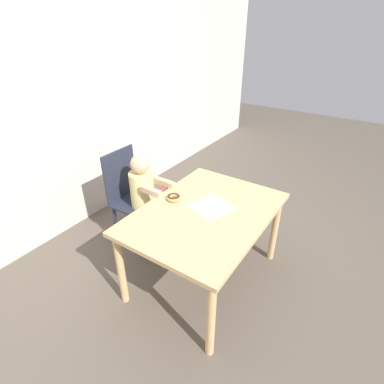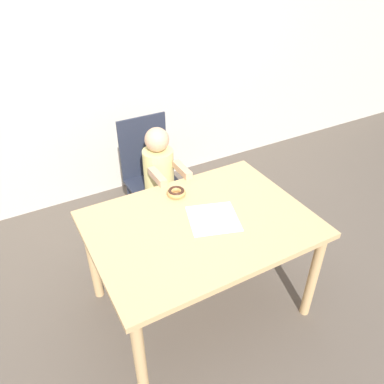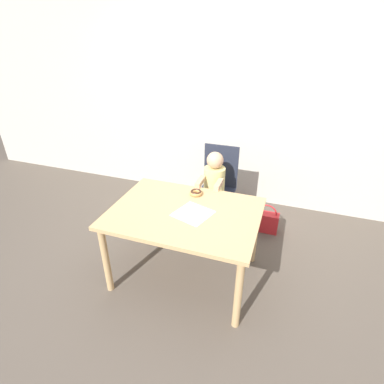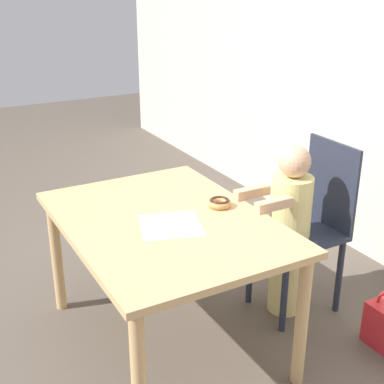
{
  "view_description": "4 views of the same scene",
  "coord_description": "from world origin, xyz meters",
  "views": [
    {
      "loc": [
        -1.67,
        -0.99,
        2.02
      ],
      "look_at": [
        0.02,
        0.14,
        0.83
      ],
      "focal_mm": 28.0,
      "sensor_mm": 36.0,
      "label": 1
    },
    {
      "loc": [
        -0.85,
        -1.44,
        2.07
      ],
      "look_at": [
        0.02,
        0.14,
        0.83
      ],
      "focal_mm": 35.0,
      "sensor_mm": 36.0,
      "label": 2
    },
    {
      "loc": [
        0.77,
        -2.01,
        2.08
      ],
      "look_at": [
        0.02,
        0.14,
        0.83
      ],
      "focal_mm": 28.0,
      "sensor_mm": 36.0,
      "label": 3
    },
    {
      "loc": [
        2.1,
        -1.01,
        1.8
      ],
      "look_at": [
        0.02,
        0.14,
        0.83
      ],
      "focal_mm": 50.0,
      "sensor_mm": 36.0,
      "label": 4
    }
  ],
  "objects": [
    {
      "name": "donut",
      "position": [
        0.0,
        0.31,
        0.73
      ],
      "size": [
        0.12,
        0.12,
        0.04
      ],
      "color": "tan",
      "rests_on": "dining_table"
    },
    {
      "name": "napkin",
      "position": [
        0.08,
        -0.01,
        0.71
      ],
      "size": [
        0.35,
        0.35,
        0.0
      ],
      "color": "white",
      "rests_on": "dining_table"
    },
    {
      "name": "ground_plane",
      "position": [
        0.0,
        0.0,
        0.0
      ],
      "size": [
        12.0,
        12.0,
        0.0
      ],
      "primitive_type": "plane",
      "color": "brown"
    },
    {
      "name": "chair",
      "position": [
        0.06,
        0.85,
        0.5
      ],
      "size": [
        0.39,
        0.45,
        0.97
      ],
      "color": "#232838",
      "rests_on": "ground_plane"
    },
    {
      "name": "wall_back",
      "position": [
        0.0,
        1.64,
        1.25
      ],
      "size": [
        8.0,
        0.05,
        2.5
      ],
      "color": "beige",
      "rests_on": "ground_plane"
    },
    {
      "name": "dining_table",
      "position": [
        0.0,
        0.0,
        0.62
      ],
      "size": [
        1.27,
        0.92,
        0.71
      ],
      "color": "tan",
      "rests_on": "ground_plane"
    },
    {
      "name": "handbag",
      "position": [
        0.63,
        0.96,
        0.13
      ],
      "size": [
        0.29,
        0.12,
        0.35
      ],
      "color": "red",
      "rests_on": "ground_plane"
    },
    {
      "name": "child_figure",
      "position": [
        0.06,
        0.72,
        0.51
      ],
      "size": [
        0.24,
        0.41,
        0.99
      ],
      "color": "#E0D17F",
      "rests_on": "ground_plane"
    }
  ]
}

